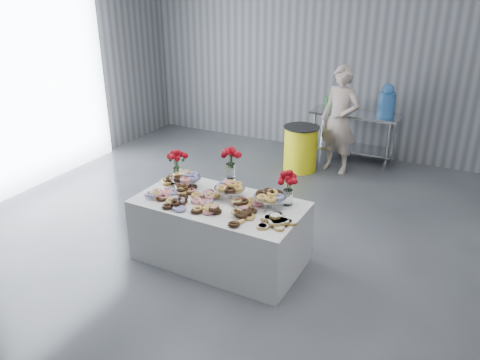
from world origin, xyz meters
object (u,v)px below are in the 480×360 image
(display_table, at_px, (220,231))
(water_jug, at_px, (387,102))
(person, at_px, (340,120))
(prep_table, at_px, (354,128))
(trash_barrel, at_px, (300,148))

(display_table, bearing_deg, water_jug, 75.08)
(display_table, bearing_deg, person, 82.84)
(display_table, bearing_deg, prep_table, 82.14)
(trash_barrel, bearing_deg, prep_table, 50.03)
(display_table, distance_m, prep_table, 3.94)
(person, bearing_deg, display_table, -84.24)
(water_jug, distance_m, person, 0.88)
(prep_table, relative_size, person, 0.84)
(person, relative_size, trash_barrel, 2.32)
(water_jug, xyz_separation_m, person, (-0.62, -0.57, -0.25))
(trash_barrel, bearing_deg, water_jug, 34.62)
(display_table, relative_size, prep_table, 1.27)
(display_table, distance_m, person, 3.39)
(display_table, height_order, prep_table, prep_table)
(person, distance_m, trash_barrel, 0.80)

